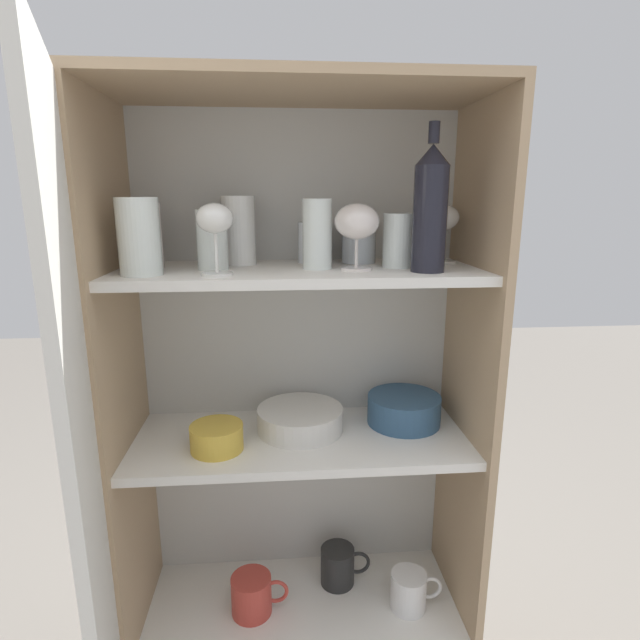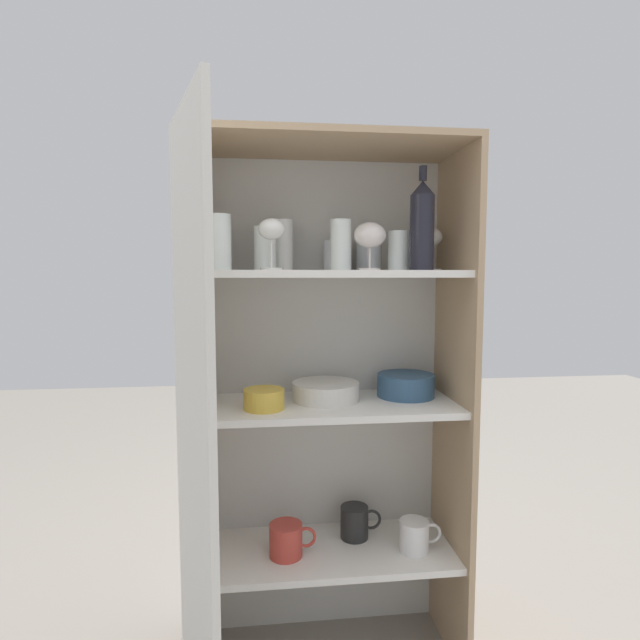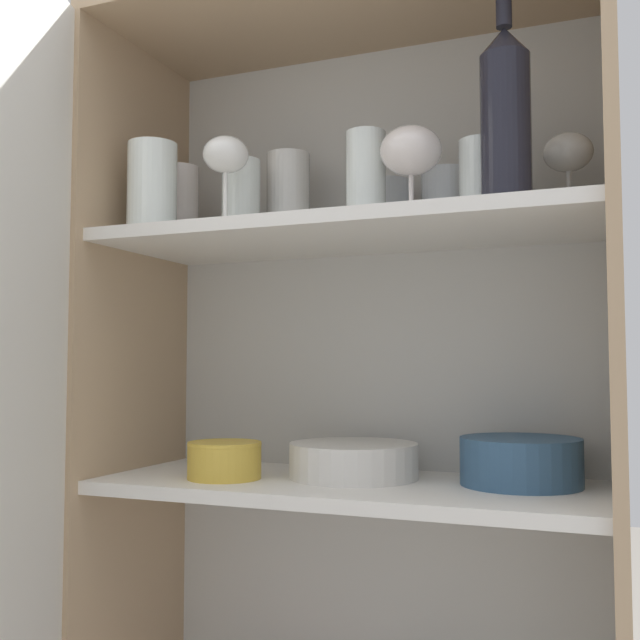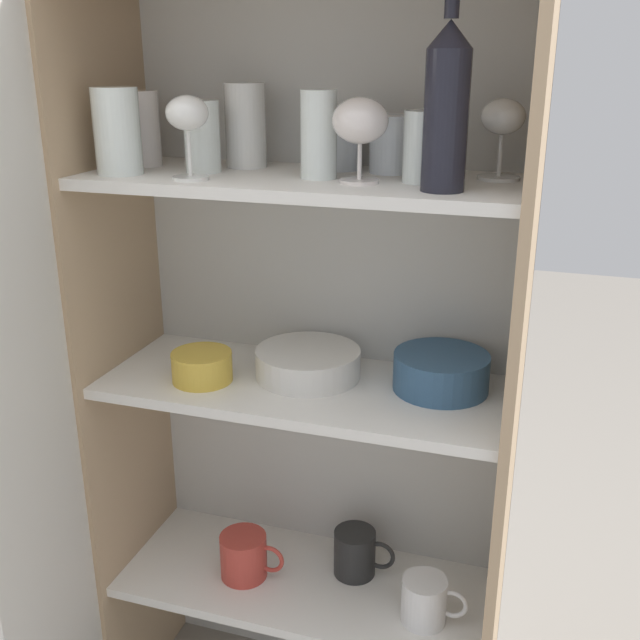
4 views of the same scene
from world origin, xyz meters
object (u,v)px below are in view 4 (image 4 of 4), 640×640
at_px(mixing_bowl_large, 441,370).
at_px(coffee_mug_primary, 244,556).
at_px(serving_bowl_small, 202,365).
at_px(plate_stack_white, 308,363).
at_px(wine_bottle, 447,106).

bearing_deg(mixing_bowl_large, coffee_mug_primary, -168.49).
distance_m(mixing_bowl_large, serving_bowl_small, 0.45).
height_order(plate_stack_white, serving_bowl_small, serving_bowl_small).
bearing_deg(serving_bowl_small, plate_stack_white, 23.50).
distance_m(plate_stack_white, mixing_bowl_large, 0.25).
distance_m(mixing_bowl_large, coffee_mug_primary, 0.58).
relative_size(serving_bowl_small, coffee_mug_primary, 0.83).
height_order(plate_stack_white, coffee_mug_primary, plate_stack_white).
relative_size(wine_bottle, serving_bowl_small, 2.46).
bearing_deg(plate_stack_white, coffee_mug_primary, -154.54).
bearing_deg(coffee_mug_primary, plate_stack_white, 25.46).
bearing_deg(wine_bottle, plate_stack_white, 157.06).
bearing_deg(mixing_bowl_large, plate_stack_white, -175.95).
xyz_separation_m(wine_bottle, coffee_mug_primary, (-0.38, 0.05, -0.91)).
height_order(wine_bottle, serving_bowl_small, wine_bottle).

